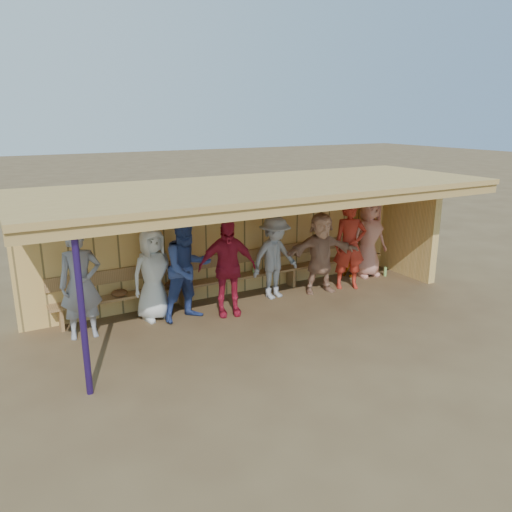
{
  "coord_description": "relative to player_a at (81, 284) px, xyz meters",
  "views": [
    {
      "loc": [
        -4.56,
        -7.87,
        3.71
      ],
      "look_at": [
        0.0,
        0.35,
        1.05
      ],
      "focal_mm": 35.0,
      "sensor_mm": 36.0,
      "label": 1
    }
  ],
  "objects": [
    {
      "name": "player_g",
      "position": [
        5.63,
        -0.2,
        0.01
      ],
      "size": [
        0.83,
        0.71,
        1.94
      ],
      "primitive_type": "imported",
      "rotation": [
        0.0,
        0.0,
        -0.41
      ],
      "color": "#B32B1C",
      "rests_on": "ground"
    },
    {
      "name": "player_b",
      "position": [
        1.32,
        0.19,
        -0.09
      ],
      "size": [
        0.94,
        0.7,
        1.74
      ],
      "primitive_type": "imported",
      "rotation": [
        0.0,
        0.0,
        0.19
      ],
      "color": "white",
      "rests_on": "ground"
    },
    {
      "name": "player_e",
      "position": [
        3.88,
        0.07,
        -0.09
      ],
      "size": [
        1.2,
        0.78,
        1.74
      ],
      "primitive_type": "imported",
      "rotation": [
        0.0,
        0.0,
        0.13
      ],
      "color": "#989AA1",
      "rests_on": "ground"
    },
    {
      "name": "bench",
      "position": [
        3.29,
        0.57,
        -0.43
      ],
      "size": [
        7.6,
        0.34,
        0.93
      ],
      "color": "#A67947",
      "rests_on": "ground"
    },
    {
      "name": "player_c",
      "position": [
        1.87,
        -0.14,
        0.04
      ],
      "size": [
        1.07,
        0.89,
        1.99
      ],
      "primitive_type": "imported",
      "rotation": [
        0.0,
        0.0,
        0.15
      ],
      "color": "#32468A",
      "rests_on": "ground"
    },
    {
      "name": "dugout_structure",
      "position": [
        3.68,
        0.14,
        0.74
      ],
      "size": [
        8.8,
        3.2,
        2.5
      ],
      "color": "#E5B662",
      "rests_on": "ground"
    },
    {
      "name": "player_h",
      "position": [
        6.58,
        0.27,
        -0.03
      ],
      "size": [
        0.94,
        0.63,
        1.87
      ],
      "primitive_type": "imported",
      "rotation": [
        0.0,
        0.0,
        -0.04
      ],
      "color": "#DF917D",
      "rests_on": "ground"
    },
    {
      "name": "player_a",
      "position": [
        0.0,
        0.0,
        0.0
      ],
      "size": [
        0.74,
        0.52,
        1.92
      ],
      "primitive_type": "imported",
      "rotation": [
        0.0,
        0.0,
        -0.1
      ],
      "color": "gray",
      "rests_on": "ground"
    },
    {
      "name": "player_f",
      "position": [
        4.92,
        -0.11,
        -0.08
      ],
      "size": [
        1.7,
        0.88,
        1.75
      ],
      "primitive_type": "imported",
      "rotation": [
        0.0,
        0.0,
        -0.23
      ],
      "color": "tan",
      "rests_on": "ground"
    },
    {
      "name": "dugout_equipment",
      "position": [
        2.33,
        0.44,
        -0.47
      ],
      "size": [
        6.38,
        0.62,
        0.8
      ],
      "color": "orange",
      "rests_on": "ground"
    },
    {
      "name": "ground",
      "position": [
        3.29,
        -0.54,
        -0.96
      ],
      "size": [
        90.0,
        90.0,
        0.0
      ],
      "primitive_type": "plane",
      "color": "brown",
      "rests_on": "ground"
    },
    {
      "name": "player_d",
      "position": [
        2.61,
        -0.29,
        -0.02
      ],
      "size": [
        1.18,
        0.72,
        1.88
      ],
      "primitive_type": "imported",
      "rotation": [
        0.0,
        0.0,
        -0.26
      ],
      "color": "#B41C35",
      "rests_on": "ground"
    }
  ]
}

